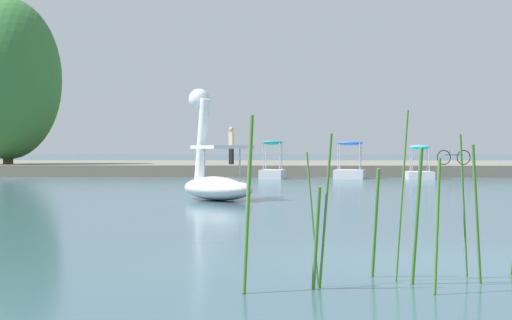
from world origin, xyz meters
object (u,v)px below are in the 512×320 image
swan_boat (216,177)px  pedal_boat_teal (273,168)px  pedal_boat_blue (350,168)px  person_on_path (231,144)px  pedal_boat_cyan (420,169)px  tree_willow_near_path (8,79)px  bicycle_parked (454,157)px

swan_boat → pedal_boat_teal: swan_boat is taller
pedal_boat_blue → person_on_path: 7.17m
pedal_boat_blue → pedal_boat_teal: bearing=-172.6°
pedal_boat_cyan → person_on_path: (-8.20, 4.99, 1.05)m
pedal_boat_blue → tree_willow_near_path: (-16.08, 4.49, 4.17)m
pedal_boat_blue → bicycle_parked: 6.36m
swan_boat → person_on_path: (-1.12, 20.14, 0.92)m
pedal_boat_teal → tree_willow_near_path: 14.38m
swan_boat → pedal_boat_teal: bearing=86.3°
swan_boat → pedal_boat_blue: 16.03m
pedal_boat_teal → pedal_boat_cyan: bearing=1.0°
pedal_boat_blue → tree_willow_near_path: tree_willow_near_path is taller
pedal_boat_cyan → person_on_path: bearing=148.6°
swan_boat → pedal_boat_teal: (0.98, 15.04, -0.10)m
pedal_boat_cyan → pedal_boat_blue: 2.89m
pedal_boat_cyan → pedal_boat_blue: bearing=173.8°
bicycle_parked → pedal_boat_teal: bearing=-152.7°
pedal_boat_blue → bicycle_parked: (5.04, 3.85, 0.41)m
swan_boat → pedal_boat_blue: (4.21, 15.46, -0.10)m
pedal_boat_teal → person_on_path: 5.61m
pedal_boat_teal → bicycle_parked: pedal_boat_teal is taller
tree_willow_near_path → person_on_path: 11.21m
tree_willow_near_path → bicycle_parked: 21.47m
tree_willow_near_path → person_on_path: (10.75, 0.19, -3.16)m
tree_willow_near_path → pedal_boat_blue: bearing=-15.6°
bicycle_parked → swan_boat: bearing=-115.6°
pedal_boat_teal → tree_willow_near_path: (-12.86, 4.91, 4.18)m
swan_boat → bicycle_parked: swan_boat is taller
pedal_boat_blue → bicycle_parked: pedal_boat_blue is taller
swan_boat → pedal_boat_cyan: swan_boat is taller
pedal_boat_teal → tree_willow_near_path: tree_willow_near_path is taller
pedal_boat_blue → person_on_path: size_ratio=1.23×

